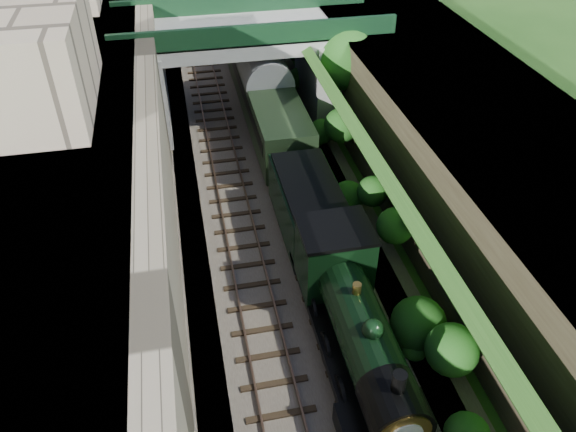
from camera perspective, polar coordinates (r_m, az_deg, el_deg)
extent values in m
cube|color=#473F38|center=(34.11, -3.33, 6.74)|extent=(10.00, 90.00, 0.20)
cube|color=#756B56|center=(32.28, -13.41, 10.72)|extent=(1.00, 90.00, 7.00)
cube|color=#262628|center=(32.62, -19.59, 9.82)|extent=(6.00, 90.00, 7.00)
cube|color=#262628|center=(35.14, 12.33, 12.47)|extent=(8.00, 90.00, 6.25)
cube|color=#1E4714|center=(33.84, 5.06, 11.40)|extent=(4.02, 90.00, 6.36)
sphere|color=#194C14|center=(21.25, 16.30, -12.91)|extent=(1.94, 1.94, 1.94)
sphere|color=#194C14|center=(22.64, 13.09, -10.67)|extent=(2.22, 2.22, 2.22)
sphere|color=#194C14|center=(25.20, 10.83, -0.99)|extent=(1.67, 1.67, 1.67)
sphere|color=#194C14|center=(27.35, 8.59, 2.49)|extent=(1.52, 1.52, 1.52)
sphere|color=#194C14|center=(28.88, 6.11, 1.94)|extent=(1.71, 1.71, 1.71)
sphere|color=#194C14|center=(32.15, 5.44, 9.16)|extent=(1.99, 1.99, 1.99)
sphere|color=#194C14|center=(33.83, 3.43, 8.58)|extent=(1.51, 1.51, 1.51)
sphere|color=#194C14|center=(35.53, 6.07, 16.51)|extent=(1.51, 1.51, 1.51)
sphere|color=#194C14|center=(39.84, 1.08, 13.78)|extent=(1.52, 1.52, 1.52)
sphere|color=#194C14|center=(42.17, 1.01, 16.57)|extent=(1.74, 1.74, 1.74)
sphere|color=#194C14|center=(44.30, -0.11, 16.84)|extent=(1.81, 1.81, 1.81)
sphere|color=#194C14|center=(47.14, -0.16, 19.50)|extent=(2.02, 2.02, 2.02)
sphere|color=#194C14|center=(50.26, -1.62, 19.53)|extent=(2.07, 2.07, 2.07)
cube|color=black|center=(33.86, -6.70, 6.54)|extent=(2.50, 90.00, 0.07)
cube|color=brown|center=(33.78, -7.93, 6.53)|extent=(0.08, 90.00, 0.14)
cube|color=brown|center=(33.87, -5.50, 6.82)|extent=(0.08, 90.00, 0.14)
cube|color=black|center=(34.21, -1.34, 7.15)|extent=(2.50, 90.00, 0.07)
cube|color=brown|center=(34.06, -2.54, 7.16)|extent=(0.08, 90.00, 0.14)
cube|color=brown|center=(34.28, -0.16, 7.42)|extent=(0.08, 90.00, 0.14)
cube|color=gray|center=(35.37, -3.92, 17.93)|extent=(16.00, 6.00, 0.90)
cube|color=#153C20|center=(32.40, -3.19, 17.86)|extent=(16.00, 0.30, 1.20)
cube|color=#153C20|center=(37.76, -4.69, 20.70)|extent=(16.00, 0.30, 1.20)
cube|color=gray|center=(36.17, -13.39, 12.58)|extent=(1.40, 6.40, 5.70)
cube|color=gray|center=(37.31, 3.64, 14.31)|extent=(2.40, 6.40, 5.70)
cube|color=gray|center=(25.15, -24.34, 14.43)|extent=(4.00, 8.00, 4.00)
cylinder|color=black|center=(35.30, 5.75, 11.61)|extent=(0.30, 0.30, 4.40)
sphere|color=#194C14|center=(34.24, 6.02, 15.52)|extent=(3.60, 3.60, 3.60)
sphere|color=#194C14|center=(35.32, 6.38, 15.15)|extent=(2.40, 2.40, 2.40)
cube|color=black|center=(21.71, 7.21, -14.74)|extent=(2.40, 8.40, 0.60)
cube|color=black|center=(21.87, 6.52, -11.85)|extent=(2.70, 10.00, 0.35)
cylinder|color=black|center=(20.40, 7.44, -11.13)|extent=(1.90, 5.60, 1.90)
cylinder|color=black|center=(18.57, 10.71, -18.57)|extent=(1.96, 1.80, 1.96)
cylinder|color=black|center=(17.59, 11.17, -16.38)|extent=(0.44, 0.44, 0.90)
sphere|color=black|center=(19.05, 8.62, -11.34)|extent=(0.76, 0.76, 0.76)
cylinder|color=#A57F33|center=(20.11, 7.00, -7.40)|extent=(0.32, 0.32, 0.50)
cube|color=black|center=(22.68, 4.70, -4.22)|extent=(2.75, 2.40, 2.80)
cube|color=black|center=(21.75, 4.89, -1.37)|extent=(2.85, 2.50, 0.15)
cube|color=black|center=(19.76, 6.04, -20.62)|extent=(0.60, 1.40, 0.90)
cube|color=black|center=(20.42, 13.15, -18.99)|extent=(0.60, 1.40, 0.90)
cube|color=black|center=(27.23, 2.00, -1.39)|extent=(2.30, 6.00, 0.50)
cube|color=black|center=(27.08, 2.01, -0.98)|extent=(2.60, 6.00, 0.50)
cube|color=black|center=(26.34, 2.07, 1.06)|extent=(2.70, 6.00, 2.40)
cube|color=black|center=(25.62, 2.13, 3.31)|extent=(2.50, 5.60, 0.20)
cube|color=black|center=(37.66, -2.53, 10.46)|extent=(2.30, 17.00, 0.40)
cube|color=black|center=(37.55, -2.54, 10.80)|extent=(2.50, 17.00, 0.50)
cube|color=black|center=(36.90, -2.61, 12.88)|extent=(2.80, 18.00, 2.70)
cube|color=slate|center=(36.29, -2.67, 15.03)|extent=(2.90, 18.00, 0.50)
cube|color=black|center=(54.92, -6.08, 19.22)|extent=(2.30, 17.00, 0.40)
cube|color=black|center=(54.84, -6.10, 19.47)|extent=(2.50, 17.00, 0.50)
cube|color=black|center=(54.40, -6.21, 20.97)|extent=(2.80, 18.00, 2.70)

